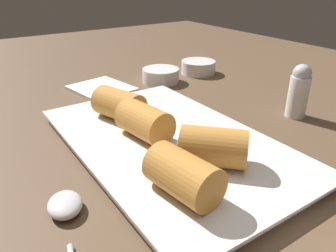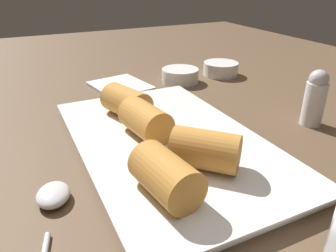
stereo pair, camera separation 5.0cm
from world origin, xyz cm
name	(u,v)px [view 2 (the right image)]	position (x,y,z in cm)	size (l,w,h in cm)	color
table_surface	(170,167)	(0.00, 0.00, 1.00)	(180.00, 140.00, 2.00)	brown
serving_plate	(168,144)	(-2.35, 0.92, 2.76)	(34.15, 20.91, 1.50)	white
roll_front_left	(202,149)	(4.80, 1.27, 5.56)	(7.73, 7.68, 4.11)	#C68438
roll_front_right	(144,119)	(-4.63, -1.27, 5.56)	(7.73, 5.03, 4.11)	#C68438
roll_back_left	(163,174)	(7.11, -4.12, 5.56)	(7.73, 5.01, 4.11)	#C68438
roll_back_right	(125,102)	(-11.23, -1.45, 5.56)	(7.84, 5.95, 4.11)	#C68438
dipping_bowl_near	(180,75)	(-25.23, 14.63, 3.44)	(7.16, 7.16, 2.65)	white
dipping_bowl_far	(221,68)	(-25.79, 24.46, 3.44)	(7.16, 7.16, 2.65)	white
spoon	(52,204)	(3.18, -13.60, 2.65)	(17.28, 6.01, 1.41)	silver
napkin	(120,86)	(-27.15, 2.96, 2.30)	(12.15, 10.86, 0.60)	white
salt_shaker	(314,97)	(-0.14, 22.40, 6.00)	(2.93, 2.93, 7.97)	silver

